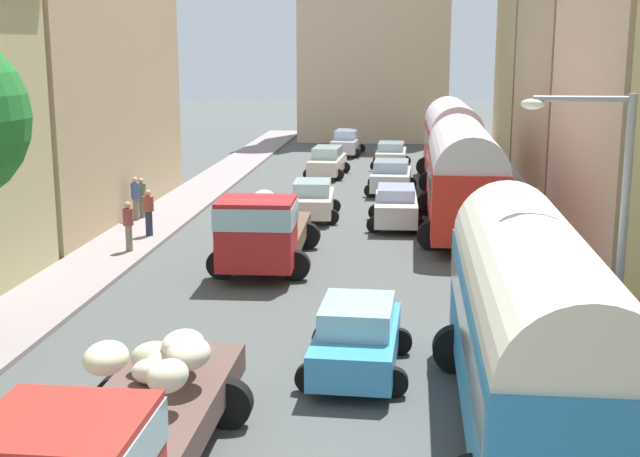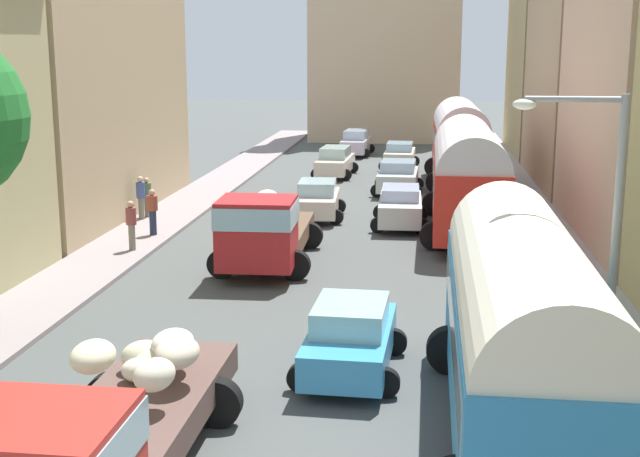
% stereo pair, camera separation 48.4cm
% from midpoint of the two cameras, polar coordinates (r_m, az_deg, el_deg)
% --- Properties ---
extents(ground_plane, '(154.00, 154.00, 0.00)m').
position_cam_midpoint_polar(ground_plane, '(33.93, 2.27, 0.50)').
color(ground_plane, '#4A4E4D').
extents(sidewalk_left, '(2.50, 70.00, 0.14)m').
position_cam_midpoint_polar(sidewalk_left, '(35.23, -9.56, 0.89)').
color(sidewalk_left, gray).
rests_on(sidewalk_left, ground).
extents(sidewalk_right, '(2.50, 70.00, 0.14)m').
position_cam_midpoint_polar(sidewalk_right, '(34.13, 14.50, 0.30)').
color(sidewalk_right, '#A8A7A5').
rests_on(sidewalk_right, ground).
extents(building_left_2, '(4.13, 14.89, 11.24)m').
position_cam_midpoint_polar(building_left_2, '(35.77, -15.02, 9.77)').
color(building_left_2, tan).
rests_on(building_left_2, ground).
extents(building_right_3, '(6.59, 12.29, 14.19)m').
position_cam_midpoint_polar(building_right_3, '(44.66, 18.73, 11.87)').
color(building_right_3, tan).
rests_on(building_right_3, ground).
extents(building_right_4, '(4.93, 10.69, 12.67)m').
position_cam_midpoint_polar(building_right_4, '(56.66, 15.63, 11.18)').
color(building_right_4, tan).
rests_on(building_right_4, ground).
extents(distant_church, '(10.71, 6.36, 19.68)m').
position_cam_midpoint_polar(distant_church, '(63.49, 4.61, 12.63)').
color(distant_church, beige).
rests_on(distant_church, ground).
extents(parked_bus_0, '(3.30, 9.56, 3.89)m').
position_cam_midpoint_polar(parked_bus_0, '(15.30, 14.27, -6.09)').
color(parked_bus_0, teal).
rests_on(parked_bus_0, ground).
extents(parked_bus_1, '(3.41, 9.77, 4.04)m').
position_cam_midpoint_polar(parked_bus_1, '(31.98, 10.27, 3.63)').
color(parked_bus_1, red).
rests_on(parked_bus_1, ground).
extents(parked_bus_2, '(3.42, 8.43, 4.15)m').
position_cam_midpoint_polar(parked_bus_2, '(43.24, 9.63, 5.91)').
color(parked_bus_2, red).
rests_on(parked_bus_2, ground).
extents(cargo_truck_0, '(2.98, 7.52, 2.31)m').
position_cam_midpoint_polar(cargo_truck_0, '(13.29, -13.52, -13.25)').
color(cargo_truck_0, red).
rests_on(cargo_truck_0, ground).
extents(cargo_truck_1, '(3.20, 6.82, 2.47)m').
position_cam_midpoint_polar(cargo_truck_1, '(26.38, -3.22, -0.05)').
color(cargo_truck_1, '#AD1E1F').
rests_on(cargo_truck_1, ground).
extents(car_0, '(2.33, 3.79, 1.54)m').
position_cam_midpoint_polar(car_0, '(34.27, 0.22, 1.93)').
color(car_0, beige).
rests_on(car_0, ground).
extents(car_1, '(2.29, 4.47, 1.58)m').
position_cam_midpoint_polar(car_1, '(45.49, 1.33, 4.48)').
color(car_1, beige).
rests_on(car_1, ground).
extents(car_2, '(2.27, 4.31, 1.61)m').
position_cam_midpoint_polar(car_2, '(54.41, 2.68, 5.74)').
color(car_2, silver).
rests_on(car_2, ground).
extents(car_3, '(2.36, 3.92, 1.55)m').
position_cam_midpoint_polar(car_3, '(18.22, 2.82, -7.29)').
color(car_3, '#3B95CC').
rests_on(car_3, ground).
extents(car_4, '(2.23, 4.04, 1.55)m').
position_cam_midpoint_polar(car_4, '(32.91, 5.81, 1.48)').
color(car_4, silver).
rests_on(car_4, ground).
extents(car_5, '(2.44, 3.87, 1.55)m').
position_cam_midpoint_polar(car_5, '(40.37, 5.57, 3.45)').
color(car_5, silver).
rests_on(car_5, ground).
extents(car_6, '(2.26, 3.81, 1.49)m').
position_cam_midpoint_polar(car_6, '(48.55, 5.63, 4.88)').
color(car_6, beige).
rests_on(car_6, ground).
extents(pedestrian_0, '(0.46, 0.46, 1.84)m').
position_cam_midpoint_polar(pedestrian_0, '(34.10, -11.48, 2.13)').
color(pedestrian_0, slate).
rests_on(pedestrian_0, ground).
extents(pedestrian_1, '(0.39, 0.39, 1.72)m').
position_cam_midpoint_polar(pedestrian_1, '(34.56, -11.08, 2.14)').
color(pedestrian_1, '#726957').
rests_on(pedestrian_1, ground).
extents(pedestrian_3, '(0.46, 0.46, 1.81)m').
position_cam_midpoint_polar(pedestrian_3, '(31.18, -10.69, 1.18)').
color(pedestrian_3, '#242C42').
rests_on(pedestrian_3, ground).
extents(pedestrian_4, '(0.48, 0.48, 1.81)m').
position_cam_midpoint_polar(pedestrian_4, '(28.96, -12.02, 0.32)').
color(pedestrian_4, slate).
rests_on(pedestrian_4, ground).
extents(streetlamp_near, '(2.08, 0.28, 5.98)m').
position_cam_midpoint_polar(streetlamp_near, '(16.76, 18.93, 0.55)').
color(streetlamp_near, gray).
rests_on(streetlamp_near, ground).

